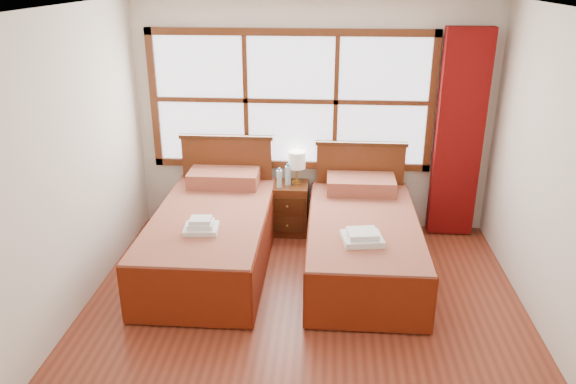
{
  "coord_description": "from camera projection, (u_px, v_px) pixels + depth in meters",
  "views": [
    {
      "loc": [
        0.18,
        -3.92,
        2.87
      ],
      "look_at": [
        -0.17,
        0.7,
        1.02
      ],
      "focal_mm": 35.0,
      "sensor_mm": 36.0,
      "label": 1
    }
  ],
  "objects": [
    {
      "name": "floor",
      "position": [
        302.0,
        336.0,
        4.71
      ],
      "size": [
        4.5,
        4.5,
        0.0
      ],
      "primitive_type": "plane",
      "color": "brown",
      "rests_on": "ground"
    },
    {
      "name": "ceiling",
      "position": [
        305.0,
        11.0,
        3.74
      ],
      "size": [
        4.5,
        4.5,
        0.0
      ],
      "primitive_type": "plane",
      "rotation": [
        3.14,
        0.0,
        0.0
      ],
      "color": "white",
      "rests_on": "wall_back"
    },
    {
      "name": "wall_back",
      "position": [
        313.0,
        118.0,
        6.31
      ],
      "size": [
        4.0,
        0.0,
        4.0
      ],
      "primitive_type": "plane",
      "rotation": [
        1.57,
        0.0,
        0.0
      ],
      "color": "silver",
      "rests_on": "floor"
    },
    {
      "name": "wall_left",
      "position": [
        47.0,
        185.0,
        4.36
      ],
      "size": [
        0.0,
        4.5,
        4.5
      ],
      "primitive_type": "plane",
      "rotation": [
        1.57,
        0.0,
        1.57
      ],
      "color": "silver",
      "rests_on": "floor"
    },
    {
      "name": "window",
      "position": [
        291.0,
        101.0,
        6.22
      ],
      "size": [
        3.16,
        0.06,
        1.56
      ],
      "color": "white",
      "rests_on": "wall_back"
    },
    {
      "name": "curtain",
      "position": [
        459.0,
        136.0,
        6.12
      ],
      "size": [
        0.5,
        0.16,
        2.3
      ],
      "primitive_type": "cube",
      "color": "maroon",
      "rests_on": "wall_back"
    },
    {
      "name": "bed_left",
      "position": [
        213.0,
        233.0,
        5.76
      ],
      "size": [
        1.14,
        2.2,
        1.11
      ],
      "color": "#40200D",
      "rests_on": "floor"
    },
    {
      "name": "bed_right",
      "position": [
        362.0,
        239.0,
        5.66
      ],
      "size": [
        1.09,
        2.12,
        1.06
      ],
      "color": "#40200D",
      "rests_on": "floor"
    },
    {
      "name": "nightstand",
      "position": [
        289.0,
        208.0,
        6.46
      ],
      "size": [
        0.44,
        0.44,
        0.59
      ],
      "color": "#592A13",
      "rests_on": "floor"
    },
    {
      "name": "towels_left",
      "position": [
        201.0,
        226.0,
        5.21
      ],
      "size": [
        0.33,
        0.29,
        0.13
      ],
      "rotation": [
        0.0,
        0.0,
        0.07
      ],
      "color": "white",
      "rests_on": "bed_left"
    },
    {
      "name": "towels_right",
      "position": [
        362.0,
        237.0,
        5.06
      ],
      "size": [
        0.4,
        0.36,
        0.1
      ],
      "rotation": [
        0.0,
        0.0,
        0.16
      ],
      "color": "white",
      "rests_on": "bed_right"
    },
    {
      "name": "lamp",
      "position": [
        297.0,
        161.0,
        6.31
      ],
      "size": [
        0.19,
        0.19,
        0.37
      ],
      "color": "gold",
      "rests_on": "nightstand"
    },
    {
      "name": "bottle_near",
      "position": [
        279.0,
        178.0,
        6.24
      ],
      "size": [
        0.06,
        0.06,
        0.23
      ],
      "color": "silver",
      "rests_on": "nightstand"
    },
    {
      "name": "bottle_far",
      "position": [
        288.0,
        175.0,
        6.31
      ],
      "size": [
        0.07,
        0.07,
        0.25
      ],
      "color": "silver",
      "rests_on": "nightstand"
    }
  ]
}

